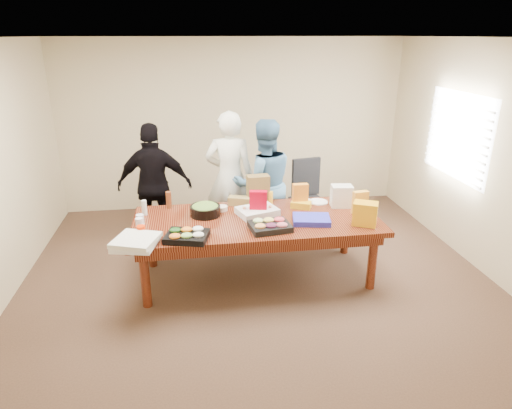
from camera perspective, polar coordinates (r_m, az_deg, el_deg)
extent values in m
cube|color=#47301E|center=(5.46, 0.08, -9.21)|extent=(5.50, 5.00, 0.02)
cube|color=white|center=(4.72, 0.09, 20.69)|extent=(5.50, 5.00, 0.02)
cube|color=beige|center=(7.33, -2.87, 10.06)|extent=(5.50, 0.04, 2.70)
cube|color=beige|center=(2.66, 8.26, -10.51)|extent=(5.50, 0.04, 2.70)
cube|color=beige|center=(5.97, 27.32, 5.21)|extent=(0.04, 5.00, 2.70)
cube|color=white|center=(6.40, 24.31, 8.02)|extent=(0.03, 1.40, 1.10)
cube|color=beige|center=(6.38, 24.00, 8.02)|extent=(0.04, 1.36, 1.00)
cube|color=#4C1C0F|center=(5.27, 0.08, -5.59)|extent=(2.80, 1.20, 0.75)
cube|color=black|center=(6.46, 6.73, 0.67)|extent=(0.61, 0.61, 1.02)
imported|color=white|center=(6.09, -3.37, 3.47)|extent=(0.72, 0.53, 1.81)
imported|color=teal|center=(5.95, 1.01, 2.66)|extent=(0.90, 0.73, 1.73)
imported|color=black|center=(6.11, -12.80, 2.37)|extent=(1.02, 0.50, 1.68)
cube|color=black|center=(4.66, -8.82, -4.05)|extent=(0.50, 0.43, 0.06)
cube|color=black|center=(4.84, 1.79, -2.83)|extent=(0.47, 0.39, 0.06)
cube|color=white|center=(5.23, 0.15, -0.88)|extent=(0.52, 0.45, 0.08)
cylinder|color=black|center=(5.23, -6.50, -0.78)|extent=(0.40, 0.40, 0.11)
cube|color=#2B2EC3|center=(5.05, 7.08, -1.92)|extent=(0.46, 0.38, 0.06)
cube|color=#B6001A|center=(5.17, 0.29, 0.18)|extent=(0.21, 0.12, 0.29)
cube|color=gold|center=(5.37, 13.15, 0.27)|extent=(0.19, 0.10, 0.27)
cube|color=orange|center=(5.46, 5.65, 1.18)|extent=(0.19, 0.09, 0.29)
cylinder|color=white|center=(5.40, -0.40, 0.14)|extent=(0.09, 0.09, 0.13)
cylinder|color=yellow|center=(5.55, 1.88, 0.88)|extent=(0.06, 0.06, 0.16)
cylinder|color=brown|center=(5.50, -11.07, 0.59)|extent=(0.07, 0.07, 0.21)
cylinder|color=silver|center=(5.36, -14.07, -0.40)|extent=(0.07, 0.07, 0.18)
cube|color=gold|center=(5.45, 5.77, -0.02)|extent=(0.27, 0.22, 0.08)
cube|color=olive|center=(5.51, -2.13, 0.45)|extent=(0.29, 0.19, 0.11)
cube|color=brown|center=(5.55, 0.26, 1.97)|extent=(0.28, 0.17, 0.35)
cylinder|color=red|center=(4.80, -14.44, -3.33)|extent=(0.11, 0.11, 0.12)
cylinder|color=white|center=(5.02, -14.65, -2.31)|extent=(0.09, 0.09, 0.11)
cylinder|color=silver|center=(5.10, -14.56, -1.90)|extent=(0.10, 0.10, 0.12)
cube|color=white|center=(4.63, -15.11, -4.85)|extent=(0.49, 0.49, 0.05)
cube|color=white|center=(4.60, -15.10, -4.40)|extent=(0.51, 0.51, 0.05)
cylinder|color=white|center=(5.67, 7.92, 0.35)|extent=(0.28, 0.28, 0.01)
cylinder|color=silver|center=(5.65, 6.21, 0.38)|extent=(0.24, 0.24, 0.01)
cylinder|color=beige|center=(5.36, 0.61, -0.39)|extent=(0.18, 0.18, 0.06)
cylinder|color=beige|center=(5.36, -4.38, -0.49)|extent=(0.15, 0.15, 0.05)
cube|color=silver|center=(5.54, 10.86, 1.07)|extent=(0.27, 0.21, 0.27)
cube|color=orange|center=(5.06, 13.76, -1.14)|extent=(0.31, 0.28, 0.26)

